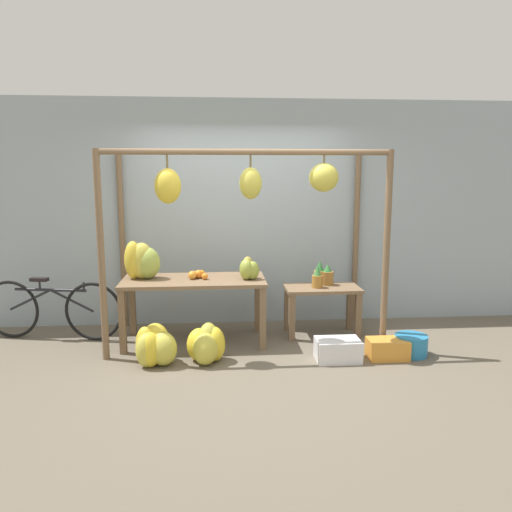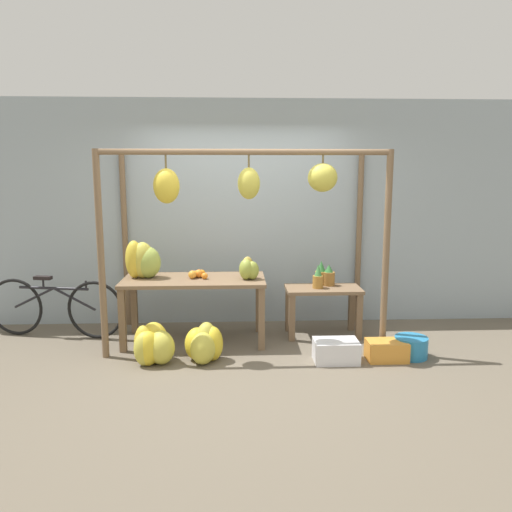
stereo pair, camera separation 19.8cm
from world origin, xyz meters
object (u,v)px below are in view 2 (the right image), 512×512
at_px(fruit_crate_purple, 387,350).
at_px(papaya_pile, 248,269).
at_px(parked_bicycle, 55,307).
at_px(pineapple_cluster, 323,276).
at_px(banana_pile_ground_left, 152,346).
at_px(banana_pile_ground_right, 204,344).
at_px(orange_pile, 198,274).
at_px(banana_pile_on_table, 143,261).
at_px(blue_bucket, 411,347).
at_px(fruit_crate_white, 336,351).

bearing_deg(fruit_crate_purple, papaya_pile, 156.31).
bearing_deg(parked_bicycle, pineapple_cluster, 0.15).
bearing_deg(banana_pile_ground_left, pineapple_cluster, 25.43).
bearing_deg(banana_pile_ground_right, orange_pile, 98.88).
distance_m(pineapple_cluster, parked_bicycle, 3.17).
relative_size(orange_pile, papaya_pile, 0.85).
height_order(banana_pile_on_table, papaya_pile, banana_pile_on_table).
xyz_separation_m(papaya_pile, fruit_crate_purple, (1.41, -0.62, -0.75)).
height_order(orange_pile, banana_pile_ground_left, orange_pile).
xyz_separation_m(orange_pile, blue_bucket, (2.25, -0.64, -0.67)).
bearing_deg(orange_pile, papaya_pile, -9.43).
relative_size(banana_pile_ground_left, fruit_crate_white, 1.15).
bearing_deg(parked_bicycle, banana_pile_ground_right, -25.43).
bearing_deg(papaya_pile, pineapple_cluster, 18.30).
xyz_separation_m(pineapple_cluster, parked_bicycle, (-3.15, -0.01, -0.34)).
distance_m(papaya_pile, fruit_crate_purple, 1.71).
xyz_separation_m(orange_pile, banana_pile_ground_right, (0.10, -0.66, -0.60)).
distance_m(banana_pile_ground_left, blue_bucket, 2.68).
xyz_separation_m(banana_pile_on_table, banana_pile_ground_right, (0.72, -0.68, -0.75)).
relative_size(orange_pile, pineapple_cluster, 0.70).
height_order(orange_pile, pineapple_cluster, pineapple_cluster).
bearing_deg(orange_pile, pineapple_cluster, 7.85).
relative_size(banana_pile_ground_right, fruit_crate_purple, 1.19).
xyz_separation_m(banana_pile_ground_right, blue_bucket, (2.15, 0.02, -0.07)).
xyz_separation_m(blue_bucket, fruit_crate_purple, (-0.28, -0.07, -0.01)).
height_order(banana_pile_on_table, parked_bicycle, banana_pile_on_table).
bearing_deg(banana_pile_on_table, fruit_crate_purple, -15.91).
height_order(banana_pile_ground_left, parked_bicycle, parked_bicycle).
xyz_separation_m(pineapple_cluster, papaya_pile, (-0.90, -0.30, 0.15)).
bearing_deg(banana_pile_ground_right, banana_pile_ground_left, -175.96).
bearing_deg(pineapple_cluster, fruit_crate_white, -91.17).
relative_size(pineapple_cluster, parked_bicycle, 0.19).
bearing_deg(pineapple_cluster, banana_pile_on_table, -175.20).
bearing_deg(banana_pile_on_table, blue_bucket, -13.12).
relative_size(orange_pile, banana_pile_ground_right, 0.46).
relative_size(banana_pile_on_table, blue_bucket, 1.34).
bearing_deg(fruit_crate_white, papaya_pile, 143.90).
distance_m(orange_pile, parked_bicycle, 1.75).
xyz_separation_m(banana_pile_ground_left, fruit_crate_white, (1.87, -0.04, -0.07)).
bearing_deg(fruit_crate_purple, banana_pile_ground_right, 178.35).
bearing_deg(orange_pile, banana_pile_ground_left, -121.29).
bearing_deg(fruit_crate_purple, blue_bucket, 13.94).
bearing_deg(banana_pile_ground_left, papaya_pile, 31.23).
distance_m(blue_bucket, papaya_pile, 1.92).
height_order(orange_pile, blue_bucket, orange_pile).
xyz_separation_m(orange_pile, fruit_crate_white, (1.44, -0.73, -0.66)).
relative_size(banana_pile_ground_left, fruit_crate_purple, 1.27).
xyz_separation_m(banana_pile_ground_right, fruit_crate_white, (1.34, -0.08, -0.07)).
height_order(pineapple_cluster, papaya_pile, papaya_pile).
bearing_deg(banana_pile_ground_right, parked_bicycle, 154.57).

